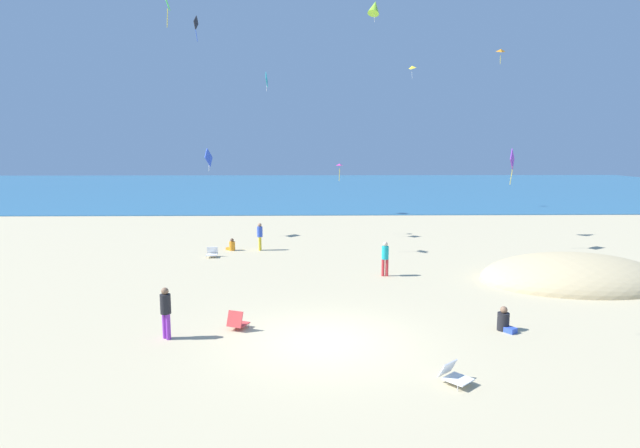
{
  "coord_description": "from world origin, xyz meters",
  "views": [
    {
      "loc": [
        -0.39,
        -14.15,
        5.5
      ],
      "look_at": [
        0.0,
        5.47,
        2.58
      ],
      "focal_mm": 29.12,
      "sensor_mm": 36.0,
      "label": 1
    }
  ],
  "objects_px": {
    "kite_magenta": "(339,165)",
    "kite_purple": "(512,160)",
    "kite_orange": "(501,50)",
    "person_0": "(166,309)",
    "kite_lime": "(374,7)",
    "person_3": "(260,235)",
    "person_4": "(504,322)",
    "kite_yellow": "(412,67)",
    "kite_black": "(196,23)",
    "kite_green": "(167,3)",
    "kite_blue": "(209,158)",
    "beach_chair_far_right": "(237,322)",
    "person_1": "(385,256)",
    "beach_chair_near_camera": "(454,375)",
    "beach_chair_far_left": "(212,253)",
    "person_2": "(232,246)"
  },
  "relations": [
    {
      "from": "person_4",
      "to": "kite_magenta",
      "type": "bearing_deg",
      "value": 158.36
    },
    {
      "from": "kite_blue",
      "to": "kite_lime",
      "type": "xyz_separation_m",
      "value": [
        9.87,
        -0.51,
        8.58
      ]
    },
    {
      "from": "person_3",
      "to": "person_0",
      "type": "bearing_deg",
      "value": 88.5
    },
    {
      "from": "kite_blue",
      "to": "kite_black",
      "type": "height_order",
      "value": "kite_black"
    },
    {
      "from": "beach_chair_far_right",
      "to": "kite_black",
      "type": "height_order",
      "value": "kite_black"
    },
    {
      "from": "kite_orange",
      "to": "kite_purple",
      "type": "xyz_separation_m",
      "value": [
        -2.87,
        -10.48,
        -7.45
      ]
    },
    {
      "from": "beach_chair_far_left",
      "to": "kite_orange",
      "type": "relative_size",
      "value": 0.59
    },
    {
      "from": "person_2",
      "to": "kite_orange",
      "type": "bearing_deg",
      "value": -115.26
    },
    {
      "from": "person_4",
      "to": "person_2",
      "type": "bearing_deg",
      "value": -175.85
    },
    {
      "from": "person_0",
      "to": "person_4",
      "type": "height_order",
      "value": "person_0"
    },
    {
      "from": "person_3",
      "to": "person_4",
      "type": "bearing_deg",
      "value": 129.28
    },
    {
      "from": "beach_chair_far_right",
      "to": "kite_green",
      "type": "relative_size",
      "value": 0.48
    },
    {
      "from": "kite_yellow",
      "to": "kite_purple",
      "type": "xyz_separation_m",
      "value": [
        1.74,
        -19.36,
        -7.6
      ]
    },
    {
      "from": "person_2",
      "to": "kite_green",
      "type": "relative_size",
      "value": 0.42
    },
    {
      "from": "person_3",
      "to": "kite_lime",
      "type": "height_order",
      "value": "kite_lime"
    },
    {
      "from": "kite_purple",
      "to": "kite_green",
      "type": "relative_size",
      "value": 1.22
    },
    {
      "from": "person_4",
      "to": "kite_blue",
      "type": "xyz_separation_m",
      "value": [
        -11.99,
        16.82,
        4.59
      ]
    },
    {
      "from": "beach_chair_far_right",
      "to": "person_3",
      "type": "bearing_deg",
      "value": 24.93
    },
    {
      "from": "kite_magenta",
      "to": "kite_purple",
      "type": "height_order",
      "value": "kite_purple"
    },
    {
      "from": "beach_chair_far_right",
      "to": "kite_lime",
      "type": "distance_m",
      "value": 21.63
    },
    {
      "from": "kite_green",
      "to": "person_4",
      "type": "bearing_deg",
      "value": -41.62
    },
    {
      "from": "person_3",
      "to": "kite_lime",
      "type": "distance_m",
      "value": 14.65
    },
    {
      "from": "beach_chair_far_left",
      "to": "kite_green",
      "type": "height_order",
      "value": "kite_green"
    },
    {
      "from": "person_0",
      "to": "kite_blue",
      "type": "height_order",
      "value": "kite_blue"
    },
    {
      "from": "beach_chair_far_right",
      "to": "kite_lime",
      "type": "bearing_deg",
      "value": 2.38
    },
    {
      "from": "kite_lime",
      "to": "kite_purple",
      "type": "relative_size",
      "value": 0.68
    },
    {
      "from": "beach_chair_far_right",
      "to": "person_0",
      "type": "height_order",
      "value": "person_0"
    },
    {
      "from": "person_1",
      "to": "kite_lime",
      "type": "relative_size",
      "value": 1.16
    },
    {
      "from": "kite_black",
      "to": "kite_purple",
      "type": "xyz_separation_m",
      "value": [
        17.17,
        -3.44,
        -7.61
      ]
    },
    {
      "from": "beach_chair_far_right",
      "to": "kite_orange",
      "type": "xyz_separation_m",
      "value": [
        15.82,
        22.76,
        12.03
      ]
    },
    {
      "from": "beach_chair_near_camera",
      "to": "kite_yellow",
      "type": "xyz_separation_m",
      "value": [
        5.63,
        35.37,
        12.23
      ]
    },
    {
      "from": "beach_chair_far_left",
      "to": "kite_lime",
      "type": "distance_m",
      "value": 16.76
    },
    {
      "from": "kite_orange",
      "to": "kite_lime",
      "type": "xyz_separation_m",
      "value": [
        -9.85,
        -6.68,
        1.16
      ]
    },
    {
      "from": "person_4",
      "to": "beach_chair_far_right",
      "type": "bearing_deg",
      "value": -126.32
    },
    {
      "from": "kite_orange",
      "to": "person_0",
      "type": "bearing_deg",
      "value": -127.1
    },
    {
      "from": "beach_chair_near_camera",
      "to": "kite_purple",
      "type": "xyz_separation_m",
      "value": [
        7.37,
        16.01,
        4.63
      ]
    },
    {
      "from": "person_4",
      "to": "kite_blue",
      "type": "relative_size",
      "value": 0.54
    },
    {
      "from": "kite_black",
      "to": "kite_green",
      "type": "relative_size",
      "value": 0.9
    },
    {
      "from": "beach_chair_far_left",
      "to": "beach_chair_near_camera",
      "type": "bearing_deg",
      "value": 27.27
    },
    {
      "from": "beach_chair_near_camera",
      "to": "kite_orange",
      "type": "distance_m",
      "value": 30.86
    },
    {
      "from": "person_4",
      "to": "kite_black",
      "type": "height_order",
      "value": "kite_black"
    },
    {
      "from": "kite_green",
      "to": "kite_blue",
      "type": "bearing_deg",
      "value": 82.84
    },
    {
      "from": "beach_chair_near_camera",
      "to": "kite_purple",
      "type": "height_order",
      "value": "kite_purple"
    },
    {
      "from": "kite_yellow",
      "to": "person_0",
      "type": "bearing_deg",
      "value": -112.12
    },
    {
      "from": "beach_chair_far_right",
      "to": "person_3",
      "type": "relative_size",
      "value": 0.51
    },
    {
      "from": "kite_magenta",
      "to": "kite_purple",
      "type": "relative_size",
      "value": 0.58
    },
    {
      "from": "beach_chair_far_left",
      "to": "person_4",
      "type": "height_order",
      "value": "person_4"
    },
    {
      "from": "kite_magenta",
      "to": "kite_orange",
      "type": "bearing_deg",
      "value": 25.43
    },
    {
      "from": "person_0",
      "to": "kite_blue",
      "type": "relative_size",
      "value": 1.1
    },
    {
      "from": "person_3",
      "to": "kite_yellow",
      "type": "xyz_separation_m",
      "value": [
        11.68,
        19.36,
        11.59
      ]
    }
  ]
}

